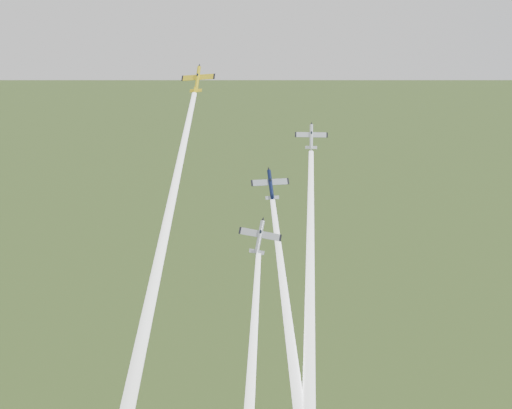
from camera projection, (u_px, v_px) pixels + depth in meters
name	position (u px, v px, depth m)	size (l,w,h in m)	color
plane_yellow	(198.00, 79.00, 129.88)	(7.27, 7.21, 1.14)	yellow
smoke_trail_yellow	(162.00, 248.00, 119.91)	(2.71, 2.71, 64.51)	white
plane_navy	(271.00, 184.00, 124.84)	(7.58, 7.52, 1.19)	#0C1437
smoke_trail_navy	(292.00, 353.00, 115.39)	(2.71, 2.71, 58.12)	white
plane_silver_right	(311.00, 137.00, 128.07)	(6.59, 6.53, 1.03)	silver
smoke_trail_silver_right	(310.00, 300.00, 118.14)	(2.71, 2.71, 59.30)	white
plane_silver_low	(260.00, 237.00, 118.76)	(8.02, 7.96, 1.26)	#A3AAB1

